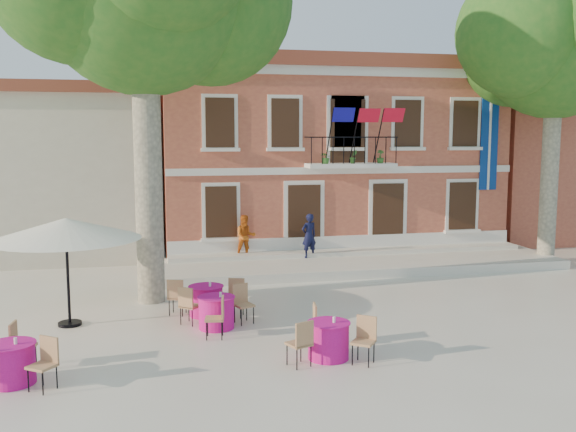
# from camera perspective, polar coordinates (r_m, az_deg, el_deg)

# --- Properties ---
(ground) EXTENTS (90.00, 90.00, 0.00)m
(ground) POSITION_cam_1_polar(r_m,az_deg,el_deg) (17.70, 4.74, -7.79)
(ground) COLOR beige
(ground) RESTS_ON ground
(main_building) EXTENTS (13.50, 9.59, 7.50)m
(main_building) POSITION_cam_1_polar(r_m,az_deg,el_deg) (27.26, 2.76, 5.53)
(main_building) COLOR #C56647
(main_building) RESTS_ON ground
(neighbor_west) EXTENTS (9.40, 9.40, 6.40)m
(neighbor_west) POSITION_cam_1_polar(r_m,az_deg,el_deg) (27.75, -21.51, 3.91)
(neighbor_west) COLOR beige
(neighbor_west) RESTS_ON ground
(neighbor_east) EXTENTS (9.40, 9.40, 6.40)m
(neighbor_east) POSITION_cam_1_polar(r_m,az_deg,el_deg) (33.33, 22.70, 4.32)
(neighbor_east) COLOR #C56647
(neighbor_east) RESTS_ON ground
(terrace) EXTENTS (14.00, 3.40, 0.30)m
(terrace) POSITION_cam_1_polar(r_m,az_deg,el_deg) (22.34, 6.39, -4.26)
(terrace) COLOR silver
(terrace) RESTS_ON ground
(plane_tree_east) EXTENTS (5.33, 5.33, 10.47)m
(plane_tree_east) POSITION_cam_1_polar(r_m,az_deg,el_deg) (24.84, 22.74, 13.97)
(plane_tree_east) COLOR #A59E84
(plane_tree_east) RESTS_ON ground
(patio_umbrella) EXTENTS (3.52, 3.52, 2.62)m
(patio_umbrella) POSITION_cam_1_polar(r_m,az_deg,el_deg) (16.12, -19.15, -1.11)
(patio_umbrella) COLOR black
(patio_umbrella) RESTS_ON ground
(pedestrian_navy) EXTENTS (0.65, 0.52, 1.56)m
(pedestrian_navy) POSITION_cam_1_polar(r_m,az_deg,el_deg) (22.43, 1.88, -1.76)
(pedestrian_navy) COLOR black
(pedestrian_navy) RESTS_ON terrace
(pedestrian_orange) EXTENTS (0.75, 0.59, 1.50)m
(pedestrian_orange) POSITION_cam_1_polar(r_m,az_deg,el_deg) (22.45, -3.80, -1.83)
(pedestrian_orange) COLOR #CB5E17
(pedestrian_orange) RESTS_ON terrace
(cafe_table_0) EXTENTS (1.95, 1.02, 0.95)m
(cafe_table_0) POSITION_cam_1_polar(r_m,az_deg,el_deg) (16.58, -7.29, -7.36)
(cafe_table_0) COLOR #D01384
(cafe_table_0) RESTS_ON ground
(cafe_table_1) EXTENTS (1.86, 1.73, 0.95)m
(cafe_table_1) POSITION_cam_1_polar(r_m,az_deg,el_deg) (13.42, 3.62, -10.79)
(cafe_table_1) COLOR #D01384
(cafe_table_1) RESTS_ON ground
(cafe_table_2) EXTENTS (1.86, 1.72, 0.95)m
(cafe_table_2) POSITION_cam_1_polar(r_m,az_deg,el_deg) (13.15, -23.37, -11.77)
(cafe_table_2) COLOR #D01384
(cafe_table_2) RESTS_ON ground
(cafe_table_3) EXTENTS (1.85, 1.75, 0.95)m
(cafe_table_3) POSITION_cam_1_polar(r_m,az_deg,el_deg) (15.48, -6.39, -8.36)
(cafe_table_3) COLOR #D01384
(cafe_table_3) RESTS_ON ground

